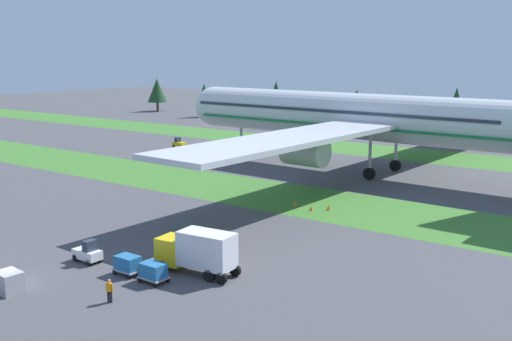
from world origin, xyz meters
The scene contains 15 objects.
ground_plane centered at (0.00, 0.00, 0.00)m, with size 400.00×400.00×0.00m, color #47474C.
grass_strip_near centered at (0.00, 36.80, 0.00)m, with size 320.00×14.17×0.01m, color #3D752D.
grass_strip_far centered at (0.00, 77.14, 0.00)m, with size 320.00×14.17×0.01m, color #3D752D.
airliner centered at (2.36, 56.89, 8.34)m, with size 68.42×83.97×23.27m.
baggage_tug centered at (0.77, 6.95, 0.81)m, with size 2.60×1.30×1.97m.
cargo_dolly_lead centered at (5.80, 6.94, 0.92)m, with size 2.20×1.50×1.55m.
cargo_dolly_second centered at (8.70, 6.94, 0.92)m, with size 2.20×1.50×1.55m.
catering_truck centered at (10.15, 10.45, 1.95)m, with size 7.17×3.07×3.58m.
pushback_tractor centered at (-37.47, 58.27, 0.81)m, with size 2.64×1.39×1.97m.
ground_crew_marshaller centered at (9.02, 2.34, 0.95)m, with size 0.54×0.36×1.74m.
uld_container_3 centered at (1.56, -0.89, 0.80)m, with size 2.00×1.60×1.61m, color #A3A3A8.
taxiway_marker_0 centered at (4.35, 33.75, 0.33)m, with size 0.44×0.44×0.66m, color orange.
taxiway_marker_1 centered at (6.98, 33.11, 0.27)m, with size 0.44×0.44×0.55m, color orange.
taxiway_marker_2 centered at (8.43, 34.51, 0.30)m, with size 0.44×0.44×0.60m, color orange.
distant_tree_line centered at (0.86, 106.27, 6.47)m, with size 192.48×9.87×12.16m.
Camera 1 is at (41.92, -24.50, 17.52)m, focal length 42.96 mm.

